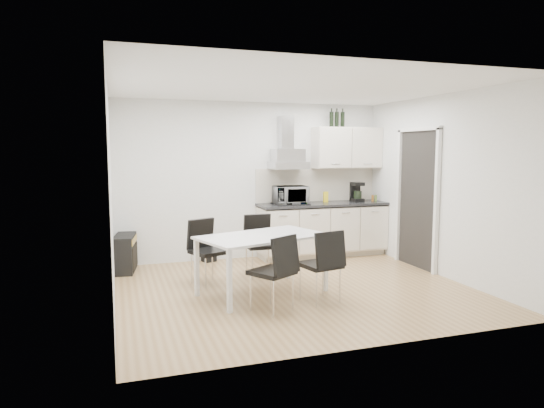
# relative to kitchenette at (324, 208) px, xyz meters

# --- Properties ---
(ground) EXTENTS (4.50, 4.50, 0.00)m
(ground) POSITION_rel_kitchenette_xyz_m (-1.18, -1.73, -0.83)
(ground) COLOR tan
(ground) RESTS_ON ground
(wall_back) EXTENTS (4.50, 0.10, 2.60)m
(wall_back) POSITION_rel_kitchenette_xyz_m (-1.18, 0.27, 0.47)
(wall_back) COLOR white
(wall_back) RESTS_ON ground
(wall_front) EXTENTS (4.50, 0.10, 2.60)m
(wall_front) POSITION_rel_kitchenette_xyz_m (-1.18, -3.73, 0.47)
(wall_front) COLOR white
(wall_front) RESTS_ON ground
(wall_left) EXTENTS (0.10, 4.00, 2.60)m
(wall_left) POSITION_rel_kitchenette_xyz_m (-3.43, -1.73, 0.47)
(wall_left) COLOR white
(wall_left) RESTS_ON ground
(wall_right) EXTENTS (0.10, 4.00, 2.60)m
(wall_right) POSITION_rel_kitchenette_xyz_m (1.07, -1.73, 0.47)
(wall_right) COLOR white
(wall_right) RESTS_ON ground
(ceiling) EXTENTS (4.50, 4.50, 0.00)m
(ceiling) POSITION_rel_kitchenette_xyz_m (-1.18, -1.73, 1.77)
(ceiling) COLOR white
(ceiling) RESTS_ON wall_back
(doorway) EXTENTS (0.08, 1.04, 2.10)m
(doorway) POSITION_rel_kitchenette_xyz_m (1.03, -1.18, 0.22)
(doorway) COLOR white
(doorway) RESTS_ON ground
(kitchenette) EXTENTS (2.22, 0.64, 2.52)m
(kitchenette) POSITION_rel_kitchenette_xyz_m (0.00, 0.00, 0.00)
(kitchenette) COLOR beige
(kitchenette) RESTS_ON ground
(dining_table) EXTENTS (1.74, 1.32, 0.75)m
(dining_table) POSITION_rel_kitchenette_xyz_m (-1.65, -1.80, -0.15)
(dining_table) COLOR white
(dining_table) RESTS_ON ground
(chair_far_left) EXTENTS (0.60, 0.63, 0.88)m
(chair_far_left) POSITION_rel_kitchenette_xyz_m (-2.21, -1.18, -0.39)
(chair_far_left) COLOR black
(chair_far_left) RESTS_ON ground
(chair_far_right) EXTENTS (0.45, 0.51, 0.88)m
(chair_far_right) POSITION_rel_kitchenette_xyz_m (-1.42, -0.98, -0.39)
(chair_far_right) COLOR black
(chair_far_right) RESTS_ON ground
(chair_near_left) EXTENTS (0.63, 0.65, 0.88)m
(chair_near_left) POSITION_rel_kitchenette_xyz_m (-1.74, -2.48, -0.39)
(chair_near_left) COLOR black
(chair_near_left) RESTS_ON ground
(chair_near_right) EXTENTS (0.53, 0.58, 0.88)m
(chair_near_right) POSITION_rel_kitchenette_xyz_m (-1.09, -2.33, -0.39)
(chair_near_right) COLOR black
(chair_near_right) RESTS_ON ground
(guitar_amp) EXTENTS (0.38, 0.70, 0.55)m
(guitar_amp) POSITION_rel_kitchenette_xyz_m (-3.28, -0.08, -0.55)
(guitar_amp) COLOR black
(guitar_amp) RESTS_ON ground
(floor_speaker) EXTENTS (0.25, 0.24, 0.33)m
(floor_speaker) POSITION_rel_kitchenette_xyz_m (-1.96, 0.17, -0.67)
(floor_speaker) COLOR black
(floor_speaker) RESTS_ON ground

